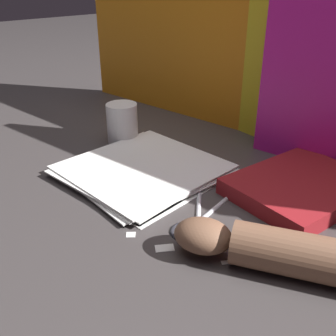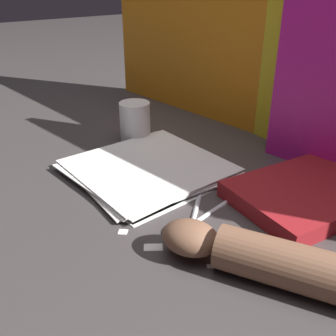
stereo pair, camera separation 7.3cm
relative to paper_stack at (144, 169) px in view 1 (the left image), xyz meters
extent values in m
plane|color=#3D3838|center=(0.11, -0.02, -0.01)|extent=(6.00, 6.00, 0.00)
cube|color=orange|center=(-0.18, 0.34, 0.25)|extent=(0.81, 0.11, 0.51)
cube|color=yellow|center=(0.15, 0.34, 0.22)|extent=(0.50, 0.07, 0.46)
cube|color=white|center=(0.00, 0.00, -0.01)|extent=(0.31, 0.32, 0.00)
cube|color=white|center=(0.00, 0.00, 0.00)|extent=(0.30, 0.31, 0.00)
cube|color=white|center=(0.00, 0.00, 0.00)|extent=(0.30, 0.31, 0.00)
cube|color=white|center=(0.00, 0.00, 0.00)|extent=(0.29, 0.30, 0.00)
cube|color=white|center=(0.00, 0.00, 0.00)|extent=(0.31, 0.32, 0.00)
cube|color=white|center=(0.00, 0.00, 0.01)|extent=(0.29, 0.31, 0.00)
cube|color=maroon|center=(0.27, 0.17, 0.01)|extent=(0.23, 0.28, 0.03)
sphere|color=silver|center=(0.21, -0.05, 0.00)|extent=(0.01, 0.01, 0.01)
cylinder|color=silver|center=(0.17, -0.01, 0.00)|extent=(0.08, 0.09, 0.01)
torus|color=black|center=(0.23, -0.07, 0.00)|extent=(0.08, 0.08, 0.01)
cylinder|color=silver|center=(0.20, 0.01, 0.00)|extent=(0.03, 0.11, 0.01)
torus|color=black|center=(0.21, -0.08, 0.00)|extent=(0.07, 0.07, 0.01)
cylinder|color=brown|center=(0.40, -0.03, 0.02)|extent=(0.22, 0.16, 0.07)
ellipsoid|color=brown|center=(0.27, -0.10, 0.02)|extent=(0.11, 0.10, 0.05)
cube|color=white|center=(0.31, -0.09, -0.01)|extent=(0.01, 0.02, 0.00)
cube|color=white|center=(0.22, -0.14, -0.01)|extent=(0.03, 0.03, 0.00)
cube|color=white|center=(0.16, -0.16, -0.01)|extent=(0.02, 0.02, 0.00)
cylinder|color=white|center=(-0.17, 0.07, 0.04)|extent=(0.08, 0.08, 0.10)
camera|label=1|loc=(0.59, -0.47, 0.38)|focal=42.00mm
camera|label=2|loc=(0.63, -0.41, 0.38)|focal=42.00mm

